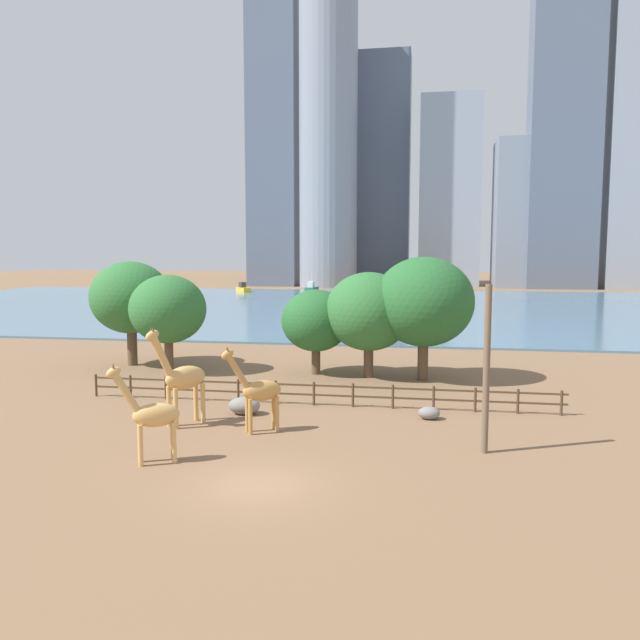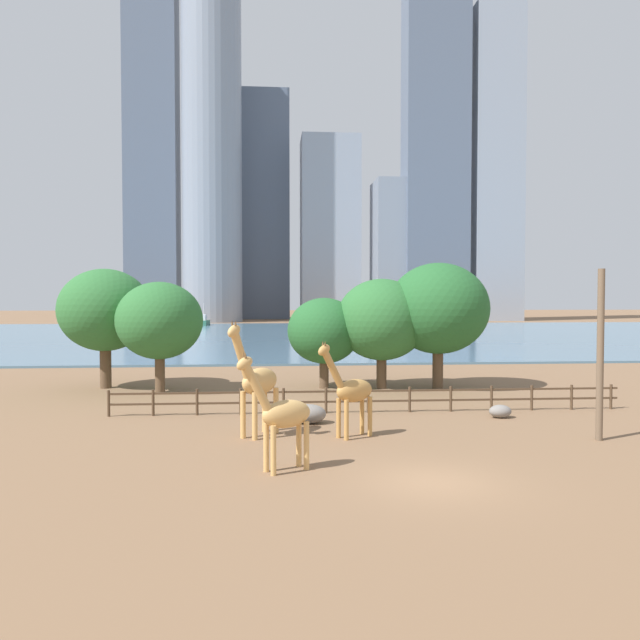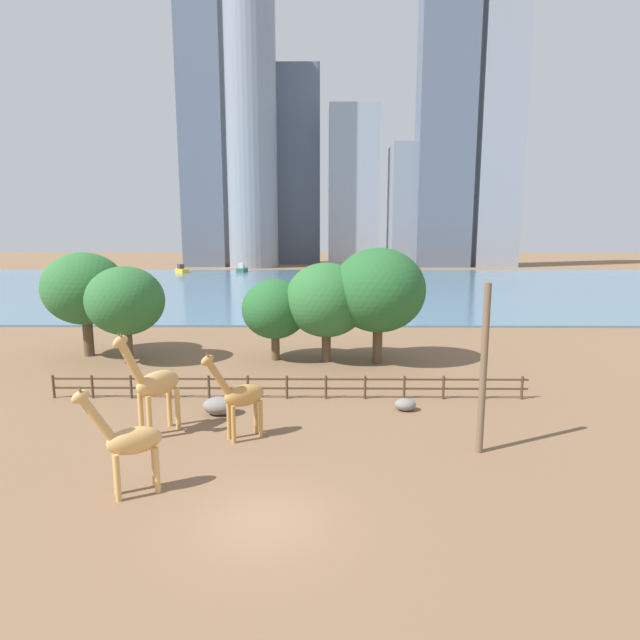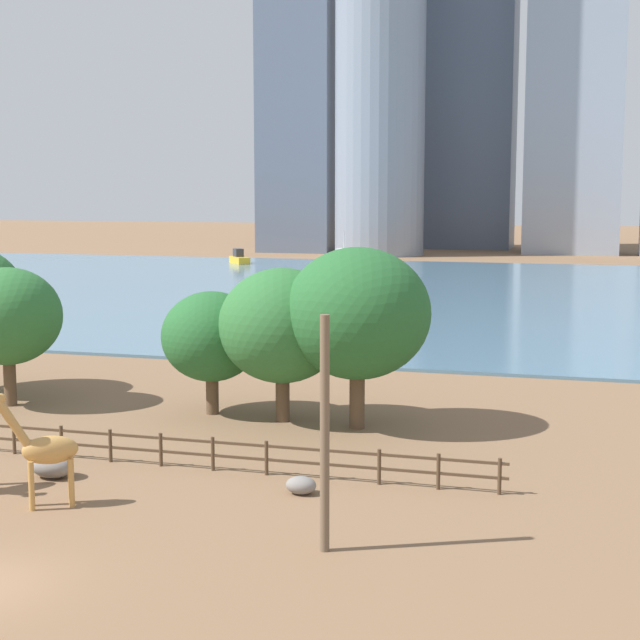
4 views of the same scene
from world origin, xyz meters
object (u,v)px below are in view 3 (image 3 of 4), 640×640
at_px(tree_center_broad, 378,290).
at_px(boulder_near_fence, 405,404).
at_px(giraffe_companion, 155,384).
at_px(utility_pole, 483,370).
at_px(tree_right_small, 125,301).
at_px(boat_ferry, 182,270).
at_px(tree_right_tall, 275,309).
at_px(giraffe_young, 241,396).
at_px(giraffe_tall, 129,441).
at_px(boat_sailboat, 242,269).
at_px(boulder_by_pole, 219,406).
at_px(tree_left_large, 326,300).
at_px(tree_left_small, 85,289).

bearing_deg(tree_center_broad, boulder_near_fence, -87.64).
distance_m(giraffe_companion, utility_pole, 14.13).
xyz_separation_m(utility_pole, boulder_near_fence, (-2.26, 4.99, -3.19)).
xyz_separation_m(tree_right_small, boat_ferry, (-21.50, 89.06, -3.52)).
relative_size(giraffe_companion, utility_pole, 0.70).
distance_m(boulder_near_fence, tree_right_tall, 13.58).
bearing_deg(giraffe_young, boat_ferry, -105.17).
relative_size(boulder_near_fence, tree_right_small, 0.16).
distance_m(tree_right_small, boat_ferry, 91.68).
bearing_deg(giraffe_companion, boat_ferry, -129.33).
xyz_separation_m(giraffe_companion, tree_center_broad, (11.29, 12.98, 2.82)).
distance_m(giraffe_tall, boat_sailboat, 110.37).
relative_size(giraffe_tall, giraffe_companion, 0.83).
xyz_separation_m(giraffe_tall, giraffe_companion, (-0.94, 5.39, 0.38)).
bearing_deg(boulder_near_fence, tree_right_tall, 125.67).
distance_m(boulder_by_pole, tree_left_large, 12.72).
relative_size(tree_right_small, boat_sailboat, 1.31).
relative_size(tree_left_large, tree_right_small, 1.03).
bearing_deg(tree_left_small, boulder_near_fence, -28.52).
bearing_deg(giraffe_companion, utility_pole, 117.90).
bearing_deg(utility_pole, tree_left_small, 145.00).
height_order(giraffe_young, tree_right_tall, tree_right_tall).
distance_m(tree_center_broad, tree_right_tall, 7.45).
bearing_deg(tree_right_tall, boulder_by_pole, -98.65).
xyz_separation_m(giraffe_young, tree_right_tall, (0.12, 14.35, 1.74)).
distance_m(giraffe_tall, tree_left_small, 23.34).
xyz_separation_m(utility_pole, tree_right_small, (-20.18, 14.63, 0.91)).
xyz_separation_m(utility_pole, boulder_by_pole, (-11.65, 4.35, -3.06)).
distance_m(boulder_near_fence, tree_center_broad, 10.96).
distance_m(giraffe_young, tree_left_large, 14.57).
bearing_deg(tree_right_small, boat_sailboat, 94.32).
height_order(giraffe_companion, tree_center_broad, tree_center_broad).
bearing_deg(boat_sailboat, tree_right_tall, -165.06).
relative_size(tree_center_broad, boat_sailboat, 1.55).
distance_m(tree_left_large, tree_center_broad, 3.68).
height_order(giraffe_young, boulder_by_pole, giraffe_young).
bearing_deg(giraffe_tall, tree_center_broad, -147.38).
xyz_separation_m(giraffe_tall, tree_right_small, (-7.16, 18.18, 2.48)).
bearing_deg(boat_ferry, boulder_near_fence, -16.33).
bearing_deg(tree_center_broad, giraffe_young, -118.64).
distance_m(giraffe_tall, tree_left_large, 20.05).
relative_size(utility_pole, boat_sailboat, 1.34).
distance_m(tree_right_tall, tree_left_small, 14.19).
relative_size(giraffe_companion, tree_left_large, 0.70).
xyz_separation_m(boulder_near_fence, tree_left_large, (-4.00, 10.18, 4.11)).
distance_m(giraffe_companion, tree_left_large, 15.53).
height_order(tree_right_tall, boat_ferry, tree_right_tall).
bearing_deg(giraffe_tall, boat_ferry, -103.02).
height_order(boulder_near_fence, tree_left_small, tree_left_small).
distance_m(boulder_near_fence, tree_right_small, 20.76).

